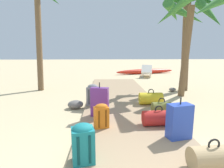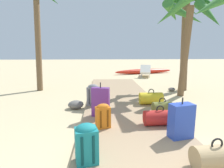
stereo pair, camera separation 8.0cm
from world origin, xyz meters
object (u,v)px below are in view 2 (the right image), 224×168
(duffel_bag_yellow, at_px, (151,98))
(duffel_bag_red, at_px, (160,118))
(backpack_teal, at_px, (86,142))
(suitcase_blue, at_px, (181,121))
(backpack_orange, at_px, (103,115))
(lounge_chair, at_px, (146,72))
(duffel_bag_olive, at_px, (162,108))
(palm_tree_near_right, at_px, (191,17))
(kayak, at_px, (144,71))
(backpack_grey, at_px, (93,94))
(duffel_bag_tan, at_px, (216,157))
(suitcase_purple, at_px, (101,102))
(palm_tree_far_right, at_px, (186,13))

(duffel_bag_yellow, xyz_separation_m, duffel_bag_red, (-0.22, -1.51, -0.01))
(duffel_bag_red, relative_size, backpack_teal, 1.16)
(duffel_bag_yellow, bearing_deg, suitcase_blue, -90.72)
(backpack_orange, height_order, lounge_chair, lounge_chair)
(duffel_bag_olive, bearing_deg, backpack_teal, -131.85)
(palm_tree_near_right, bearing_deg, kayak, 89.14)
(suitcase_blue, relative_size, palm_tree_near_right, 0.21)
(backpack_grey, distance_m, kayak, 8.40)
(suitcase_blue, xyz_separation_m, duffel_bag_red, (-0.20, 0.57, -0.15))
(duffel_bag_tan, bearing_deg, duffel_bag_yellow, 91.15)
(backpack_grey, height_order, backpack_teal, backpack_grey)
(duffel_bag_yellow, distance_m, duffel_bag_olive, 0.85)
(duffel_bag_tan, distance_m, duffel_bag_olive, 2.11)
(suitcase_blue, distance_m, backpack_grey, 2.65)
(palm_tree_near_right, bearing_deg, duffel_bag_olive, -127.79)
(suitcase_purple, distance_m, lounge_chair, 7.58)
(palm_tree_far_right, bearing_deg, backpack_grey, -146.70)
(duffel_bag_red, relative_size, backpack_grey, 1.09)
(duffel_bag_olive, relative_size, suitcase_blue, 0.63)
(suitcase_blue, xyz_separation_m, kayak, (1.63, 9.82, -0.22))
(backpack_orange, distance_m, palm_tree_far_right, 5.87)
(duffel_bag_tan, distance_m, backpack_grey, 3.43)
(palm_tree_far_right, xyz_separation_m, lounge_chair, (-0.64, 3.77, -2.76))
(palm_tree_far_right, bearing_deg, kayak, 93.77)
(palm_tree_near_right, xyz_separation_m, kayak, (0.10, 6.72, -2.51))
(backpack_teal, bearing_deg, backpack_orange, 78.53)
(duffel_bag_yellow, relative_size, backpack_grey, 1.10)
(duffel_bag_tan, xyz_separation_m, duffel_bag_olive, (-0.01, 2.11, -0.00))
(backpack_grey, height_order, palm_tree_near_right, palm_tree_near_right)
(suitcase_purple, bearing_deg, kayak, 70.55)
(lounge_chair, bearing_deg, suitcase_blue, -99.28)
(suitcase_blue, distance_m, backpack_orange, 1.47)
(suitcase_purple, bearing_deg, duffel_bag_olive, 1.97)
(palm_tree_near_right, bearing_deg, duffel_bag_yellow, -145.66)
(duffel_bag_tan, xyz_separation_m, suitcase_blue, (-0.09, 0.88, 0.15))
(duffel_bag_olive, bearing_deg, kayak, 79.75)
(duffel_bag_yellow, height_order, backpack_teal, backpack_teal)
(duffel_bag_yellow, distance_m, backpack_orange, 2.11)
(palm_tree_far_right, relative_size, kayak, 0.93)
(backpack_teal, bearing_deg, duffel_bag_olive, 48.15)
(lounge_chair, bearing_deg, suitcase_purple, -111.45)
(suitcase_blue, bearing_deg, kayak, 80.60)
(suitcase_blue, bearing_deg, backpack_teal, -157.96)
(duffel_bag_tan, height_order, duffel_bag_olive, duffel_bag_tan)
(duffel_bag_olive, bearing_deg, duffel_bag_tan, -89.65)
(palm_tree_near_right, relative_size, palm_tree_far_right, 0.85)
(duffel_bag_yellow, xyz_separation_m, kayak, (1.60, 7.74, -0.08))
(suitcase_blue, height_order, backpack_teal, suitcase_blue)
(backpack_orange, distance_m, backpack_teal, 1.19)
(duffel_bag_yellow, height_order, backpack_orange, backpack_orange)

